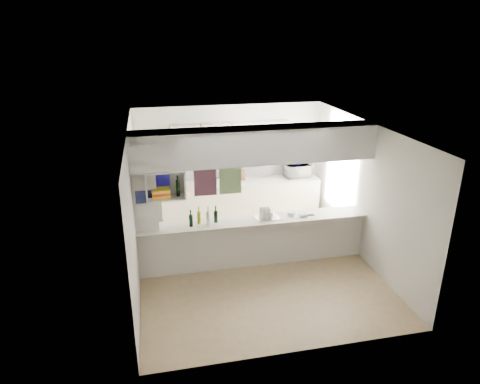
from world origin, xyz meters
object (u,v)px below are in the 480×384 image
object	(u,v)px
dish_rack	(267,213)
bowl	(297,163)
wine_bottles	(204,218)
microwave	(297,171)

from	to	relation	value
dish_rack	bowl	bearing A→B (deg)	52.72
dish_rack	wine_bottles	world-z (taller)	wine_bottles
dish_rack	wine_bottles	size ratio (longest dim) A/B	0.91
dish_rack	wine_bottles	bearing A→B (deg)	175.50
dish_rack	wine_bottles	distance (m)	1.17
bowl	wine_bottles	bearing A→B (deg)	-138.73
bowl	wine_bottles	size ratio (longest dim) A/B	0.49
microwave	bowl	size ratio (longest dim) A/B	2.16
microwave	wine_bottles	bearing A→B (deg)	38.65
microwave	dish_rack	bearing A→B (deg)	55.99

